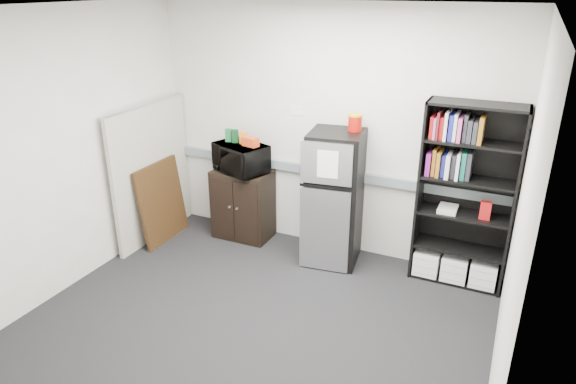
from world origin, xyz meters
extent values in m
plane|color=black|center=(0.00, 0.00, 0.00)|extent=(4.00, 4.00, 0.00)
cube|color=silver|center=(0.00, 1.75, 1.35)|extent=(4.00, 0.02, 2.70)
cube|color=silver|center=(2.00, 0.00, 1.35)|extent=(0.02, 3.50, 2.70)
cube|color=silver|center=(-2.00, 0.00, 1.35)|extent=(0.02, 3.50, 2.70)
cube|color=white|center=(0.00, 0.00, 2.70)|extent=(4.00, 3.50, 0.02)
cube|color=gray|center=(0.00, 1.72, 0.90)|extent=(3.92, 0.05, 0.10)
cube|color=white|center=(-0.35, 1.74, 1.55)|extent=(0.14, 0.00, 0.10)
cube|color=black|center=(1.09, 1.56, 0.93)|extent=(0.02, 0.34, 1.85)
cube|color=black|center=(1.97, 1.56, 0.93)|extent=(0.02, 0.34, 1.85)
cube|color=black|center=(1.53, 1.72, 0.93)|extent=(0.90, 0.02, 1.85)
cube|color=black|center=(1.53, 1.56, 1.84)|extent=(0.90, 0.34, 0.02)
cube|color=black|center=(1.53, 1.56, 0.02)|extent=(0.85, 0.32, 0.03)
cube|color=black|center=(1.53, 1.56, 0.37)|extent=(0.85, 0.32, 0.03)
cube|color=black|center=(1.53, 1.56, 0.74)|extent=(0.85, 0.32, 0.02)
cube|color=black|center=(1.53, 1.56, 1.11)|extent=(0.85, 0.32, 0.02)
cube|color=black|center=(1.53, 1.56, 1.48)|extent=(0.85, 0.32, 0.02)
cube|color=white|center=(1.25, 1.55, 0.16)|extent=(0.25, 0.30, 0.25)
cube|color=white|center=(1.53, 1.55, 0.16)|extent=(0.25, 0.30, 0.25)
cube|color=white|center=(1.81, 1.55, 0.16)|extent=(0.25, 0.30, 0.25)
cube|color=#ABA598|center=(-1.90, 1.08, 0.80)|extent=(0.05, 1.30, 1.60)
cube|color=#B2B2B7|center=(-1.90, 1.08, 1.61)|extent=(0.06, 1.30, 0.02)
cube|color=black|center=(-0.94, 1.50, 0.42)|extent=(0.67, 0.42, 0.84)
cube|color=black|center=(-1.10, 1.29, 0.42)|extent=(0.31, 0.01, 0.74)
cube|color=black|center=(-0.78, 1.29, 0.42)|extent=(0.31, 0.01, 0.74)
cylinder|color=#B2B2B7|center=(-0.99, 1.28, 0.46)|extent=(0.02, 0.02, 0.02)
cylinder|color=#B2B2B7|center=(-0.89, 1.28, 0.46)|extent=(0.02, 0.02, 0.02)
imported|color=black|center=(-0.94, 1.48, 1.00)|extent=(0.70, 0.58, 0.33)
cube|color=#1A5C31|center=(-1.11, 1.52, 1.24)|extent=(0.08, 0.07, 0.15)
cube|color=#0B3417|center=(-1.02, 1.52, 1.24)|extent=(0.08, 0.07, 0.15)
cube|color=orange|center=(-0.92, 1.52, 1.24)|extent=(0.08, 0.06, 0.14)
cube|color=red|center=(-0.79, 1.47, 1.22)|extent=(0.20, 0.14, 0.10)
cube|color=black|center=(0.23, 1.43, 0.72)|extent=(0.62, 0.62, 1.44)
cube|color=#BCBCC1|center=(0.23, 1.14, 1.21)|extent=(0.52, 0.09, 0.43)
cube|color=#BCBCC1|center=(0.23, 1.14, 0.48)|extent=(0.52, 0.09, 0.92)
cube|color=black|center=(0.23, 1.13, 0.96)|extent=(0.52, 0.08, 0.03)
cube|color=white|center=(0.25, 1.13, 1.21)|extent=(0.21, 0.03, 0.28)
cube|color=black|center=(0.23, 1.43, 1.45)|extent=(0.62, 0.62, 0.02)
cylinder|color=#A91107|center=(0.38, 1.55, 1.55)|extent=(0.14, 0.14, 0.17)
cylinder|color=gold|center=(0.38, 1.55, 1.64)|extent=(0.14, 0.14, 0.02)
cube|color=black|center=(-1.77, 1.04, 0.47)|extent=(0.16, 0.74, 0.94)
cube|color=silver|center=(-1.75, 1.04, 0.47)|extent=(0.11, 0.62, 0.80)
camera|label=1|loc=(1.90, -3.33, 2.87)|focal=32.00mm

